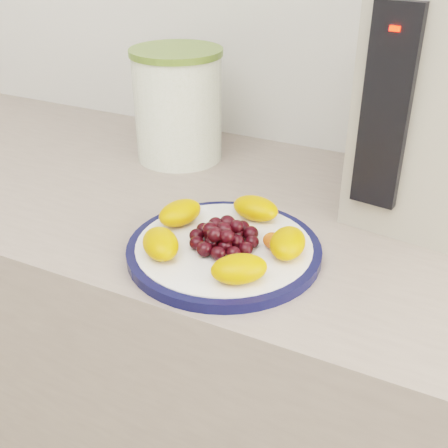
% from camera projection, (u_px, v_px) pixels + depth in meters
% --- Properties ---
extents(counter, '(3.50, 0.60, 0.90)m').
position_uv_depth(counter, '(259.00, 405.00, 1.14)').
color(counter, gray).
rests_on(counter, floor).
extents(cabinet_face, '(3.48, 0.58, 0.84)m').
position_uv_depth(cabinet_face, '(258.00, 415.00, 1.16)').
color(cabinet_face, '#997558').
rests_on(cabinet_face, floor).
extents(plate_rim, '(0.28, 0.28, 0.01)m').
position_uv_depth(plate_rim, '(224.00, 250.00, 0.80)').
color(plate_rim, '#0C0F37').
rests_on(plate_rim, counter).
extents(plate_face, '(0.25, 0.25, 0.02)m').
position_uv_depth(plate_face, '(224.00, 249.00, 0.80)').
color(plate_face, white).
rests_on(plate_face, counter).
extents(canister, '(0.21, 0.21, 0.20)m').
position_uv_depth(canister, '(178.00, 108.00, 1.07)').
color(canister, '#54701C').
rests_on(canister, counter).
extents(canister_lid, '(0.22, 0.22, 0.01)m').
position_uv_depth(canister_lid, '(176.00, 52.00, 1.02)').
color(canister_lid, olive).
rests_on(canister_lid, canister).
extents(appliance_panel, '(0.07, 0.03, 0.28)m').
position_uv_depth(appliance_panel, '(386.00, 110.00, 0.76)').
color(appliance_panel, black).
rests_on(appliance_panel, appliance_body).
extents(appliance_led, '(0.01, 0.01, 0.01)m').
position_uv_depth(appliance_led, '(395.00, 28.00, 0.70)').
color(appliance_led, '#FF0C05').
rests_on(appliance_led, appliance_panel).
extents(fruit_plate, '(0.24, 0.23, 0.04)m').
position_uv_depth(fruit_plate, '(226.00, 234.00, 0.79)').
color(fruit_plate, orange).
rests_on(fruit_plate, plate_face).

